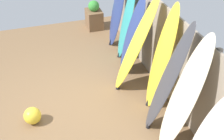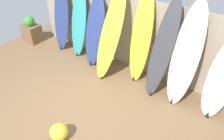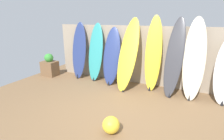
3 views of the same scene
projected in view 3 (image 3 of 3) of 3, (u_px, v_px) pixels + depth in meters
The scene contains 11 objects.
ground at pixel (118, 112), 3.89m from camera, with size 7.68×7.68×0.00m, color brown.
fence_back at pixel (143, 56), 5.37m from camera, with size 6.08×0.11×1.80m.
surfboard_navy_0 at pixel (79, 51), 5.96m from camera, with size 0.55×0.48×1.90m.
surfboard_teal_1 at pixel (96, 53), 5.72m from camera, with size 0.54×0.44×1.88m.
surfboard_navy_2 at pixel (112, 56), 5.40m from camera, with size 0.57×0.57×1.77m.
surfboard_yellow_3 at pixel (128, 54), 5.00m from camera, with size 0.65×0.93×2.06m.
surfboard_yellow_4 at pixel (153, 54), 4.92m from camera, with size 0.51×0.52×2.11m.
surfboard_charcoal_5 at pixel (174, 58), 4.57m from camera, with size 0.54×0.74×2.07m.
surfboard_cream_6 at pixel (194, 59), 4.40m from camera, with size 0.57×0.71×2.07m.
planter_box at pixel (50, 66), 6.29m from camera, with size 0.53×0.41×0.81m.
beach_ball at pixel (111, 125), 3.16m from camera, with size 0.32×0.32×0.32m, color yellow.
Camera 3 is at (1.34, -3.18, 2.02)m, focal length 28.00 mm.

